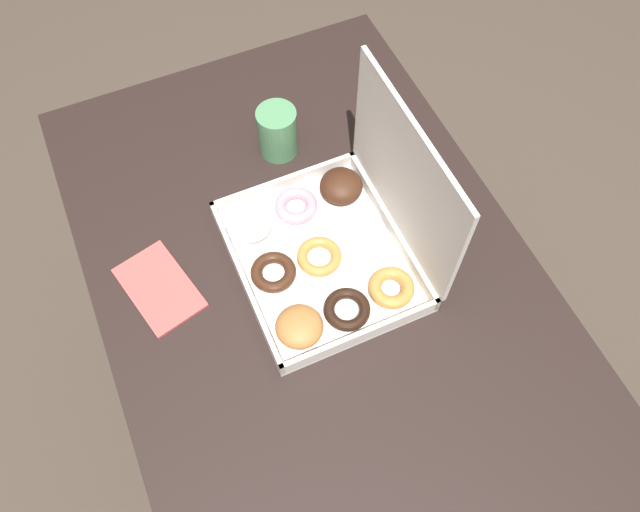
# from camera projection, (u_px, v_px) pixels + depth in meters

# --- Properties ---
(ground_plane) EXTENTS (8.00, 8.00, 0.00)m
(ground_plane) POSITION_uv_depth(u_px,v_px,m) (324.00, 416.00, 1.72)
(ground_plane) COLOR #42382D
(dining_table) EXTENTS (1.20, 0.73, 0.77)m
(dining_table) POSITION_uv_depth(u_px,v_px,m) (326.00, 324.00, 1.15)
(dining_table) COLOR black
(dining_table) RESTS_ON ground_plane
(donut_box) EXTENTS (0.33, 0.29, 0.29)m
(donut_box) POSITION_uv_depth(u_px,v_px,m) (335.00, 237.00, 1.05)
(donut_box) COLOR white
(donut_box) RESTS_ON dining_table
(coffee_mug) EXTENTS (0.07, 0.07, 0.10)m
(coffee_mug) POSITION_uv_depth(u_px,v_px,m) (277.00, 131.00, 1.16)
(coffee_mug) COLOR #4C8456
(coffee_mug) RESTS_ON dining_table
(paper_napkin) EXTENTS (0.18, 0.13, 0.01)m
(paper_napkin) POSITION_uv_depth(u_px,v_px,m) (159.00, 288.00, 1.05)
(paper_napkin) COLOR #CC4C47
(paper_napkin) RESTS_ON dining_table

